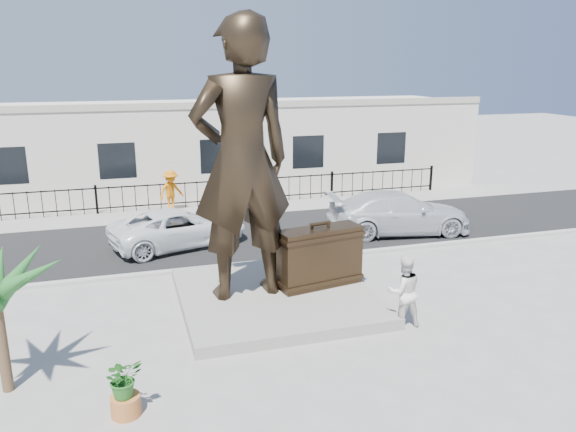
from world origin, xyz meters
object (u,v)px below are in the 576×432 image
(statue, at_px, (242,161))
(suitcase, at_px, (320,257))
(tourist, at_px, (404,291))
(car_white, at_px, (179,228))

(statue, xyz_separation_m, suitcase, (2.17, -0.04, -2.82))
(statue, xyz_separation_m, tourist, (3.51, -2.48, -3.04))
(statue, height_order, suitcase, statue)
(suitcase, bearing_deg, car_white, 110.02)
(car_white, bearing_deg, tourist, -166.24)
(car_white, bearing_deg, statue, 175.45)
(statue, relative_size, car_white, 1.50)
(suitcase, xyz_separation_m, car_white, (-3.33, 5.65, -0.46))
(statue, distance_m, tourist, 5.27)
(statue, bearing_deg, suitcase, 173.44)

